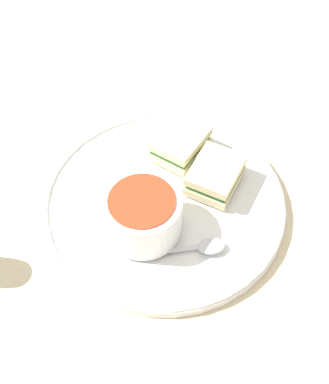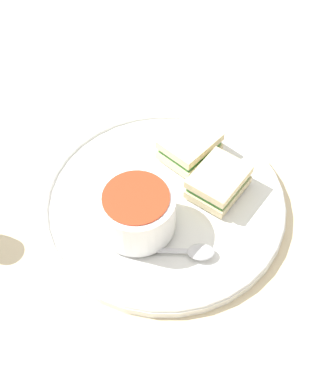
% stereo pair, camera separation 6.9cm
% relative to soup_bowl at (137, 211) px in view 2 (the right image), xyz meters
% --- Properties ---
extents(ground_plane, '(2.40, 2.40, 0.00)m').
position_rel_soup_bowl_xyz_m(ground_plane, '(0.02, -0.05, -0.05)').
color(ground_plane, beige).
extents(plate, '(0.32, 0.32, 0.02)m').
position_rel_soup_bowl_xyz_m(plate, '(0.02, -0.05, -0.04)').
color(plate, white).
rests_on(plate, ground_plane).
extents(soup_bowl, '(0.10, 0.10, 0.06)m').
position_rel_soup_bowl_xyz_m(soup_bowl, '(0.00, 0.00, 0.00)').
color(soup_bowl, white).
rests_on(soup_bowl, plate).
extents(spoon, '(0.07, 0.11, 0.01)m').
position_rel_soup_bowl_xyz_m(spoon, '(-0.07, -0.05, -0.03)').
color(spoon, silver).
rests_on(spoon, plate).
extents(sandwich_half_near, '(0.09, 0.09, 0.03)m').
position_rel_soup_bowl_xyz_m(sandwich_half_near, '(-0.00, -0.12, -0.01)').
color(sandwich_half_near, beige).
rests_on(sandwich_half_near, plate).
extents(sandwich_half_far, '(0.08, 0.09, 0.03)m').
position_rel_soup_bowl_xyz_m(sandwich_half_far, '(0.07, -0.12, -0.01)').
color(sandwich_half_far, beige).
rests_on(sandwich_half_far, plate).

